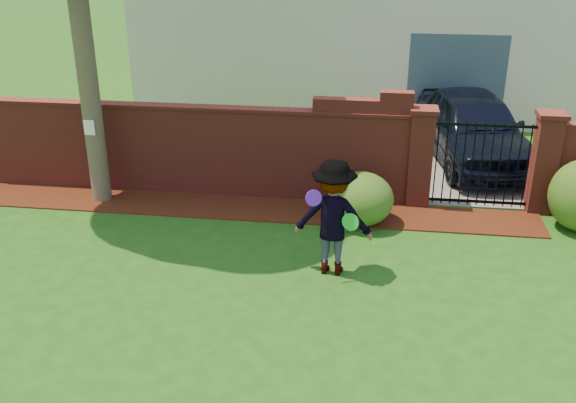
# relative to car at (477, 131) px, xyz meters

# --- Properties ---
(ground) EXTENTS (80.00, 80.00, 0.01)m
(ground) POSITION_rel_car_xyz_m (-3.74, -6.36, -0.78)
(ground) COLOR #1F5014
(ground) RESTS_ON ground
(mulch_bed) EXTENTS (11.10, 1.08, 0.03)m
(mulch_bed) POSITION_rel_car_xyz_m (-4.69, -3.02, -0.76)
(mulch_bed) COLOR #3A160A
(mulch_bed) RESTS_ON ground
(brick_wall) EXTENTS (8.70, 0.31, 2.16)m
(brick_wall) POSITION_rel_car_xyz_m (-5.75, -2.36, 0.15)
(brick_wall) COLOR maroon
(brick_wall) RESTS_ON ground
(pillar_left) EXTENTS (0.50, 0.50, 1.88)m
(pillar_left) POSITION_rel_car_xyz_m (-1.34, -2.36, 0.18)
(pillar_left) COLOR maroon
(pillar_left) RESTS_ON ground
(pillar_right) EXTENTS (0.50, 0.50, 1.88)m
(pillar_right) POSITION_rel_car_xyz_m (0.86, -2.36, 0.18)
(pillar_right) COLOR maroon
(pillar_right) RESTS_ON ground
(iron_gate) EXTENTS (1.78, 0.03, 1.60)m
(iron_gate) POSITION_rel_car_xyz_m (-0.24, -2.36, 0.08)
(iron_gate) COLOR black
(iron_gate) RESTS_ON ground
(driveway) EXTENTS (3.20, 8.00, 0.01)m
(driveway) POSITION_rel_car_xyz_m (-0.24, 1.64, -0.77)
(driveway) COLOR slate
(driveway) RESTS_ON ground
(car) EXTENTS (2.60, 4.81, 1.55)m
(car) POSITION_rel_car_xyz_m (0.00, 0.00, 0.00)
(car) COLOR black
(car) RESTS_ON ground
(paper_notice) EXTENTS (0.20, 0.01, 0.28)m
(paper_notice) POSITION_rel_car_xyz_m (-7.34, -3.15, 0.72)
(paper_notice) COLOR white
(paper_notice) RESTS_ON tree
(shrub_left) EXTENTS (1.14, 1.14, 0.94)m
(shrub_left) POSITION_rel_car_xyz_m (-2.37, -3.35, -0.31)
(shrub_left) COLOR #265519
(shrub_left) RESTS_ON ground
(man) EXTENTS (1.21, 0.75, 1.81)m
(man) POSITION_rel_car_xyz_m (-2.75, -5.16, 0.13)
(man) COLOR gray
(man) RESTS_ON ground
(frisbee_purple) EXTENTS (0.25, 0.16, 0.24)m
(frisbee_purple) POSITION_rel_car_xyz_m (-3.02, -5.40, 0.54)
(frisbee_purple) COLOR #6E22D5
(frisbee_purple) RESTS_ON man
(frisbee_green) EXTENTS (0.26, 0.15, 0.26)m
(frisbee_green) POSITION_rel_car_xyz_m (-2.48, -5.41, 0.20)
(frisbee_green) COLOR green
(frisbee_green) RESTS_ON man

